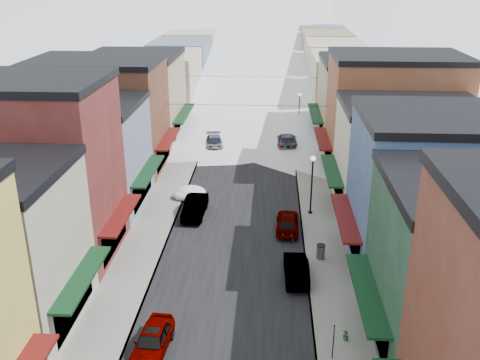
# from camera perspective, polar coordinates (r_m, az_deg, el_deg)

# --- Properties ---
(road) EXTENTS (10.00, 160.00, 0.01)m
(road) POSITION_cam_1_polar(r_m,az_deg,el_deg) (74.38, 1.40, 6.96)
(road) COLOR black
(road) RESTS_ON ground
(sidewalk_left) EXTENTS (3.20, 160.00, 0.15)m
(sidewalk_left) POSITION_cam_1_polar(r_m,az_deg,el_deg) (74.87, -3.70, 7.07)
(sidewalk_left) COLOR gray
(sidewalk_left) RESTS_ON ground
(sidewalk_right) EXTENTS (3.20, 160.00, 0.15)m
(sidewalk_right) POSITION_cam_1_polar(r_m,az_deg,el_deg) (74.44, 6.52, 6.89)
(sidewalk_right) COLOR gray
(sidewalk_right) RESTS_ON ground
(curb_left) EXTENTS (0.10, 160.00, 0.15)m
(curb_left) POSITION_cam_1_polar(r_m,az_deg,el_deg) (74.70, -2.51, 7.06)
(curb_left) COLOR slate
(curb_left) RESTS_ON ground
(curb_right) EXTENTS (0.10, 160.00, 0.15)m
(curb_right) POSITION_cam_1_polar(r_m,az_deg,el_deg) (74.37, 5.32, 6.93)
(curb_right) COLOR slate
(curb_right) RESTS_ON ground
(bldg_l_brick_near) EXTENTS (12.30, 8.20, 12.50)m
(bldg_l_brick_near) POSITION_cam_1_polar(r_m,az_deg,el_deg) (38.32, -21.73, 0.92)
(bldg_l_brick_near) COLOR maroon
(bldg_l_brick_near) RESTS_ON ground
(bldg_l_grayblue) EXTENTS (11.30, 9.20, 9.00)m
(bldg_l_grayblue) POSITION_cam_1_polar(r_m,az_deg,el_deg) (46.07, -16.64, 2.61)
(bldg_l_grayblue) COLOR gray
(bldg_l_grayblue) RESTS_ON ground
(bldg_l_brick_far) EXTENTS (13.30, 9.20, 11.00)m
(bldg_l_brick_far) POSITION_cam_1_polar(r_m,az_deg,el_deg) (54.27, -14.68, 6.72)
(bldg_l_brick_far) COLOR brown
(bldg_l_brick_far) RESTS_ON ground
(bldg_l_tan) EXTENTS (11.30, 11.20, 10.00)m
(bldg_l_tan) POSITION_cam_1_polar(r_m,az_deg,el_deg) (63.44, -11.10, 8.65)
(bldg_l_tan) COLOR tan
(bldg_l_tan) RESTS_ON ground
(bldg_r_blue) EXTENTS (11.30, 9.20, 10.50)m
(bldg_r_blue) POSITION_cam_1_polar(r_m,az_deg,el_deg) (37.20, 19.94, -1.09)
(bldg_r_blue) COLOR #3C5888
(bldg_r_blue) RESTS_ON ground
(bldg_r_cream) EXTENTS (12.30, 9.20, 9.00)m
(bldg_r_cream) POSITION_cam_1_polar(r_m,az_deg,el_deg) (45.71, 17.47, 2.37)
(bldg_r_cream) COLOR beige
(bldg_r_cream) RESTS_ON ground
(bldg_r_brick_far) EXTENTS (13.30, 9.20, 11.50)m
(bldg_r_brick_far) POSITION_cam_1_polar(r_m,az_deg,el_deg) (53.87, 15.99, 6.76)
(bldg_r_brick_far) COLOR brown
(bldg_r_brick_far) RESTS_ON ground
(bldg_r_tan) EXTENTS (11.30, 11.20, 9.50)m
(bldg_r_tan) POSITION_cam_1_polar(r_m,az_deg,el_deg) (63.45, 13.19, 8.25)
(bldg_r_tan) COLOR #978763
(bldg_r_tan) RESTS_ON ground
(distant_blocks) EXTENTS (34.00, 55.00, 8.00)m
(distant_blocks) POSITION_cam_1_polar(r_m,az_deg,el_deg) (96.11, 1.92, 12.73)
(distant_blocks) COLOR gray
(distant_blocks) RESTS_ON ground
(overhead_cables) EXTENTS (16.40, 15.04, 0.04)m
(overhead_cables) POSITION_cam_1_polar(r_m,az_deg,el_deg) (60.80, 1.02, 9.64)
(overhead_cables) COLOR black
(overhead_cables) RESTS_ON ground
(car_silver_sedan) EXTENTS (1.97, 4.26, 1.41)m
(car_silver_sedan) POSITION_cam_1_polar(r_m,az_deg,el_deg) (29.48, -9.34, -16.56)
(car_silver_sedan) COLOR #989AA0
(car_silver_sedan) RESTS_ON ground
(car_dark_hatch) EXTENTS (1.76, 4.64, 1.51)m
(car_dark_hatch) POSITION_cam_1_polar(r_m,az_deg,el_deg) (43.64, -4.84, -2.89)
(car_dark_hatch) COLOR black
(car_dark_hatch) RESTS_ON ground
(car_silver_wagon) EXTENTS (2.56, 4.97, 1.38)m
(car_silver_wagon) POSITION_cam_1_polar(r_m,az_deg,el_deg) (59.96, -2.78, 4.00)
(car_silver_wagon) COLOR gray
(car_silver_wagon) RESTS_ON ground
(car_green_sedan) EXTENTS (1.61, 4.33, 1.41)m
(car_green_sedan) POSITION_cam_1_polar(r_m,az_deg,el_deg) (35.25, 6.02, -9.39)
(car_green_sedan) COLOR black
(car_green_sedan) RESTS_ON ground
(car_gray_suv) EXTENTS (1.88, 4.36, 1.46)m
(car_gray_suv) POSITION_cam_1_polar(r_m,az_deg,el_deg) (41.26, 5.10, -4.44)
(car_gray_suv) COLOR gray
(car_gray_suv) RESTS_ON ground
(car_black_sedan) EXTENTS (2.42, 5.58, 1.60)m
(car_black_sedan) POSITION_cam_1_polar(r_m,az_deg,el_deg) (60.47, 5.00, 4.21)
(car_black_sedan) COLOR black
(car_black_sedan) RESTS_ON ground
(car_lane_silver) EXTENTS (2.18, 4.34, 1.42)m
(car_lane_silver) POSITION_cam_1_polar(r_m,az_deg,el_deg) (75.41, 0.97, 7.72)
(car_lane_silver) COLOR #ADB0B6
(car_lane_silver) RESTS_ON ground
(car_lane_white) EXTENTS (3.12, 6.08, 1.64)m
(car_lane_white) POSITION_cam_1_polar(r_m,az_deg,el_deg) (88.99, 3.20, 9.91)
(car_lane_white) COLOR silver
(car_lane_white) RESTS_ON ground
(parking_sign) EXTENTS (0.06, 0.28, 2.04)m
(parking_sign) POSITION_cam_1_polar(r_m,az_deg,el_deg) (28.61, 9.95, -16.35)
(parking_sign) COLOR black
(parking_sign) RESTS_ON sidewalk_right
(trash_can) EXTENTS (0.61, 0.61, 1.04)m
(trash_can) POSITION_cam_1_polar(r_m,az_deg,el_deg) (37.50, 8.60, -7.55)
(trash_can) COLOR #535557
(trash_can) RESTS_ON sidewalk_right
(streetlamp_near) EXTENTS (0.41, 0.41, 4.93)m
(streetlamp_near) POSITION_cam_1_polar(r_m,az_deg,el_deg) (43.06, 7.69, 0.26)
(streetlamp_near) COLOR black
(streetlamp_near) RESTS_ON sidewalk_right
(streetlamp_far) EXTENTS (0.36, 0.36, 4.31)m
(streetlamp_far) POSITION_cam_1_polar(r_m,az_deg,el_deg) (67.82, 6.34, 7.89)
(streetlamp_far) COLOR black
(streetlamp_far) RESTS_ON sidewalk_right
(planter_far) EXTENTS (0.44, 0.44, 0.55)m
(planter_far) POSITION_cam_1_polar(r_m,az_deg,el_deg) (30.46, 11.18, -15.95)
(planter_far) COLOR #2E662E
(planter_far) RESTS_ON sidewalk_right
(snow_pile_mid) EXTENTS (2.12, 2.51, 0.90)m
(snow_pile_mid) POSITION_cam_1_polar(r_m,az_deg,el_deg) (46.93, -5.86, -1.55)
(snow_pile_mid) COLOR white
(snow_pile_mid) RESTS_ON ground
(snow_pile_far) EXTENTS (2.63, 2.82, 1.11)m
(snow_pile_far) POSITION_cam_1_polar(r_m,az_deg,el_deg) (47.07, -5.22, -1.32)
(snow_pile_far) COLOR white
(snow_pile_far) RESTS_ON ground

